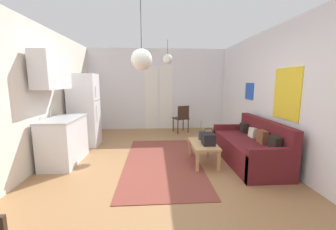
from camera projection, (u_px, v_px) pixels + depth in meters
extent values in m
cube|color=#996D44|center=(162.00, 177.00, 3.64)|extent=(5.07, 7.85, 0.10)
cube|color=silver|center=(158.00, 89.00, 7.05)|extent=(4.67, 0.10, 2.65)
cube|color=white|center=(152.00, 99.00, 7.02)|extent=(0.45, 0.02, 2.02)
cube|color=white|center=(166.00, 99.00, 7.06)|extent=(0.45, 0.02, 2.02)
cube|color=white|center=(159.00, 67.00, 6.87)|extent=(1.01, 0.03, 0.06)
cube|color=silver|center=(295.00, 97.00, 3.57)|extent=(0.10, 7.45, 2.65)
cube|color=yellow|center=(287.00, 94.00, 3.71)|extent=(0.02, 0.74, 0.90)
cube|color=blue|center=(249.00, 91.00, 5.15)|extent=(0.02, 0.42, 0.40)
cube|color=silver|center=(15.00, 99.00, 3.28)|extent=(0.10, 7.45, 2.65)
cube|color=yellow|center=(45.00, 80.00, 4.07)|extent=(0.02, 0.32, 0.40)
cube|color=brown|center=(162.00, 161.00, 4.21)|extent=(1.46, 2.98, 0.01)
cube|color=#5B191E|center=(247.00, 151.00, 4.16)|extent=(0.83, 1.91, 0.45)
cube|color=#5B191E|center=(264.00, 141.00, 4.15)|extent=(0.15, 1.91, 0.85)
cube|color=#5B191E|center=(272.00, 166.00, 3.26)|extent=(0.83, 0.11, 0.58)
cube|color=#5B191E|center=(231.00, 136.00, 5.04)|extent=(0.83, 0.11, 0.58)
cube|color=black|center=(275.00, 143.00, 3.51)|extent=(0.13, 0.23, 0.24)
cube|color=brown|center=(262.00, 137.00, 3.91)|extent=(0.13, 0.24, 0.24)
cube|color=beige|center=(253.00, 133.00, 4.30)|extent=(0.15, 0.20, 0.20)
cube|color=black|center=(244.00, 128.00, 4.73)|extent=(0.14, 0.22, 0.21)
cube|color=tan|center=(203.00, 144.00, 4.08)|extent=(0.47, 0.86, 0.04)
cube|color=tan|center=(197.00, 162.00, 3.72)|extent=(0.05, 0.05, 0.37)
cube|color=tan|center=(219.00, 161.00, 3.74)|extent=(0.05, 0.05, 0.37)
cube|color=tan|center=(190.00, 148.00, 4.49)|extent=(0.05, 0.05, 0.37)
cube|color=tan|center=(208.00, 147.00, 4.51)|extent=(0.05, 0.05, 0.37)
cylinder|color=#2D2D33|center=(201.00, 135.00, 4.31)|extent=(0.09, 0.09, 0.18)
cylinder|color=#477F42|center=(201.00, 126.00, 4.28)|extent=(0.01, 0.01, 0.22)
cube|color=black|center=(208.00, 139.00, 3.96)|extent=(0.22, 0.28, 0.22)
torus|color=black|center=(208.00, 132.00, 3.94)|extent=(0.18, 0.01, 0.18)
cube|color=white|center=(84.00, 110.00, 5.17)|extent=(0.64, 0.59, 1.78)
cube|color=#4C4C51|center=(97.00, 100.00, 5.15)|extent=(0.01, 0.56, 0.01)
cylinder|color=#B7BABF|center=(96.00, 92.00, 4.96)|extent=(0.02, 0.02, 0.25)
cylinder|color=#B7BABF|center=(97.00, 114.00, 5.04)|extent=(0.02, 0.02, 0.39)
cube|color=silver|center=(64.00, 141.00, 4.11)|extent=(0.57, 1.09, 0.87)
cube|color=#B7BABF|center=(62.00, 119.00, 4.04)|extent=(0.60, 1.12, 0.03)
cube|color=#999BA0|center=(63.00, 121.00, 4.06)|extent=(0.36, 0.40, 0.10)
cylinder|color=#B7BABF|center=(50.00, 113.00, 4.02)|extent=(0.02, 0.02, 0.20)
cube|color=silver|center=(52.00, 71.00, 3.89)|extent=(0.32, 0.98, 0.68)
cylinder|color=#382619|center=(183.00, 124.00, 6.88)|extent=(0.03, 0.03, 0.44)
cylinder|color=#382619|center=(173.00, 125.00, 6.73)|extent=(0.03, 0.03, 0.44)
cylinder|color=#382619|center=(188.00, 126.00, 6.57)|extent=(0.03, 0.03, 0.44)
cylinder|color=#382619|center=(178.00, 127.00, 6.43)|extent=(0.03, 0.03, 0.44)
cube|color=#382619|center=(181.00, 118.00, 6.62)|extent=(0.53, 0.52, 0.04)
cube|color=#382619|center=(183.00, 112.00, 6.42)|extent=(0.37, 0.16, 0.40)
cylinder|color=black|center=(141.00, 24.00, 2.74)|extent=(0.01, 0.01, 0.63)
sphere|color=white|center=(142.00, 60.00, 2.82)|extent=(0.28, 0.28, 0.28)
cylinder|color=black|center=(168.00, 47.00, 5.41)|extent=(0.01, 0.01, 0.36)
sphere|color=white|center=(168.00, 59.00, 5.46)|extent=(0.25, 0.25, 0.25)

